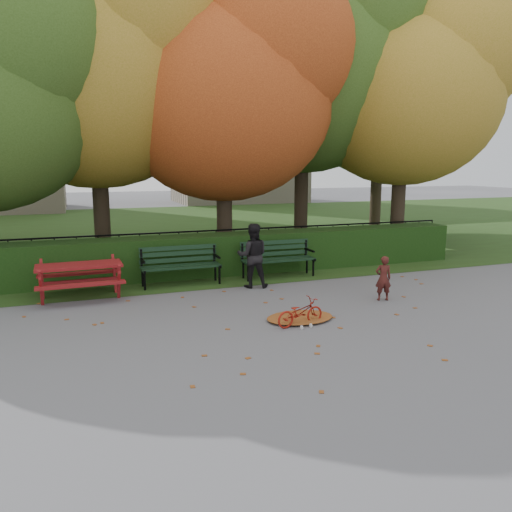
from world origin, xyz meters
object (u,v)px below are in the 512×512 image
object	(u,v)px
child	(383,278)
bicycle	(300,312)
tree_b	(108,60)
tree_e	(418,85)
picnic_table	(79,272)
adult	(253,256)
bench_right	(277,256)
bench_left	(180,262)
tree_g	(391,95)
tree_d	(318,57)
tree_c	(237,85)

from	to	relation	value
child	bicycle	xyz separation A→B (m)	(-2.27, -0.91, -0.22)
tree_b	tree_e	bearing A→B (deg)	-6.21
picnic_table	adult	size ratio (longest dim) A/B	1.19
bench_right	picnic_table	distance (m)	4.61
tree_e	bench_left	bearing A→B (deg)	-165.19
bench_left	tree_g	bearing A→B (deg)	32.17
tree_d	bench_left	xyz separation A→B (m)	(-5.18, -3.53, -5.46)
picnic_table	bicycle	xyz separation A→B (m)	(3.50, -3.16, -0.32)
bench_left	picnic_table	size ratio (longest dim) A/B	1.05
tree_g	bench_left	distance (m)	12.37
tree_c	child	size ratio (longest dim) A/B	8.74
bench_right	bicycle	size ratio (longest dim) A/B	1.99
tree_d	child	bearing A→B (deg)	-104.20
tree_e	child	xyz separation A→B (m)	(-4.23, -4.82, -4.63)
tree_g	bench_left	world-z (taller)	tree_g
tree_g	bench_left	xyz separation A→B (m)	(-9.63, -6.06, -4.85)
bench_left	adult	distance (m)	1.69
tree_e	bicycle	distance (m)	9.93
tree_d	bench_right	xyz separation A→B (m)	(-2.78, -3.53, -5.46)
tree_c	bench_right	size ratio (longest dim) A/B	4.44
tree_b	tree_g	bearing A→B (deg)	15.63
adult	picnic_table	bearing A→B (deg)	11.57
tree_c	bench_left	world-z (taller)	tree_c
tree_d	bench_left	size ratio (longest dim) A/B	5.32
bench_right	adult	size ratio (longest dim) A/B	1.25
tree_g	picnic_table	distance (m)	14.35
tree_e	adult	world-z (taller)	tree_e
tree_d	tree_g	bearing A→B (deg)	29.61
picnic_table	child	size ratio (longest dim) A/B	1.88
bench_right	tree_d	bearing A→B (deg)	51.77
tree_g	bench_left	bearing A→B (deg)	-147.83
tree_d	adult	bearing A→B (deg)	-130.54
tree_c	tree_e	size ratio (longest dim) A/B	0.98
adult	child	bearing A→B (deg)	153.64
tree_g	bench_right	xyz separation A→B (m)	(-7.23, -6.06, -4.85)
bench_right	child	world-z (taller)	child
tree_e	bicycle	xyz separation A→B (m)	(-6.50, -5.73, -4.85)
picnic_table	adult	bearing A→B (deg)	-6.41
adult	tree_b	bearing A→B (deg)	-39.47
tree_b	picnic_table	size ratio (longest dim) A/B	5.11
tree_b	bicycle	bearing A→B (deg)	-69.82
tree_c	tree_e	bearing A→B (deg)	-1.93
bench_right	tree_g	bearing A→B (deg)	39.95
tree_g	bench_right	bearing A→B (deg)	-140.05
tree_g	tree_d	bearing A→B (deg)	-150.39
tree_d	bicycle	xyz separation A→B (m)	(-3.86, -7.19, -5.74)
tree_c	tree_g	distance (m)	8.43
tree_e	bench_left	distance (m)	9.29
tree_b	child	xyz separation A→B (m)	(4.73, -5.79, -4.95)
bench_left	bench_right	bearing A→B (deg)	0.00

